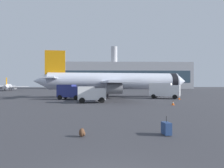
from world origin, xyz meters
The scene contains 10 objects.
airplane_at_gate centered at (1.57, 39.38, 3.66)m, with size 35.77×32.33×10.50m.
airplane_taxiing centered at (-46.68, 86.07, 2.05)m, with size 17.67×19.28×5.89m.
service_truck centered at (-7.20, 32.40, 1.61)m, with size 5.22×3.58×2.90m.
fuel_truck centered at (11.90, 34.62, 1.77)m, with size 6.45×4.68×3.20m.
cargo_van centered at (-2.60, 25.97, 1.45)m, with size 4.67×2.94×2.60m.
safety_cone_near centered at (9.34, 22.02, 0.30)m, with size 0.44×0.44×0.60m.
safety_cone_mid centered at (14.10, 32.18, 0.30)m, with size 0.44×0.44×0.62m.
rolling_suitcase centered at (3.46, 6.25, 0.39)m, with size 0.49×0.69×1.10m.
traveller_backpack centered at (-1.39, 6.01, 0.23)m, with size 0.36×0.40×0.48m.
terminal_building centered at (11.38, 130.23, 8.96)m, with size 91.07×22.15×29.73m.
Camera 1 is at (0.03, -4.73, 2.95)m, focal length 30.54 mm.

